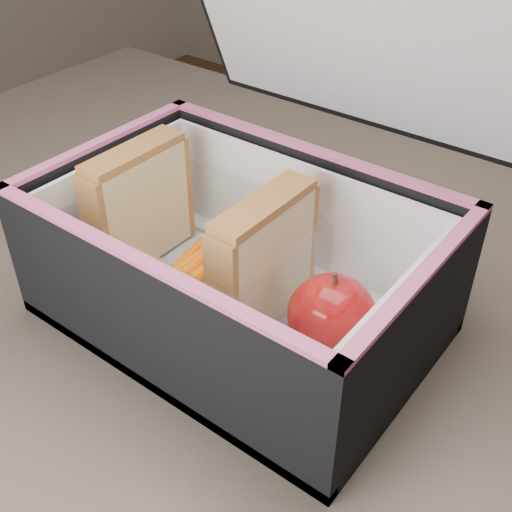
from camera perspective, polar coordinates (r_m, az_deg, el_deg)
The scene contains 8 objects.
kitchen_table at distance 0.61m, azimuth 1.30°, elevation -11.33°, with size 1.20×0.80×0.75m.
lunch_bag at distance 0.50m, azimuth -1.26°, elevation 0.35°, with size 0.31×0.28×0.30m.
plastic_tub at distance 0.54m, azimuth -5.10°, elevation 0.48°, with size 0.18×0.13×0.07m, color white, non-canonical shape.
sandwich_left at distance 0.57m, azimuth -10.32°, elevation 4.52°, with size 0.03×0.10×0.11m.
sandwich_right at distance 0.49m, azimuth 0.69°, elevation -0.49°, with size 0.03×0.10×0.11m.
carrot_sticks at distance 0.54m, azimuth -5.32°, elevation -1.42°, with size 0.05×0.15×0.03m.
paper_napkin at distance 0.50m, azimuth 6.80°, elevation -7.89°, with size 0.07×0.07×0.01m, color white.
red_apple at distance 0.47m, azimuth 6.75°, elevation -5.24°, with size 0.08×0.08×0.07m.
Camera 1 is at (0.24, -0.33, 1.12)m, focal length 45.00 mm.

